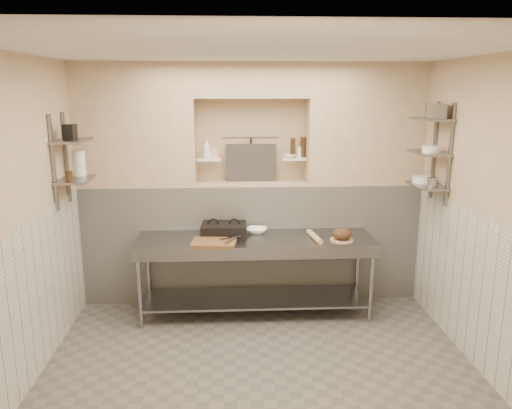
{
  "coord_description": "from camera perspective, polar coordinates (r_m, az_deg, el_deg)",
  "views": [
    {
      "loc": [
        -0.26,
        -4.07,
        2.52
      ],
      "look_at": [
        0.01,
        0.9,
        1.35
      ],
      "focal_mm": 35.0,
      "sensor_mm": 36.0,
      "label": 1
    }
  ],
  "objects": [
    {
      "name": "backwall_pillar_left",
      "position": [
        5.93,
        -13.58,
        8.81
      ],
      "size": [
        1.35,
        0.4,
        1.4
      ],
      "primitive_type": "cube",
      "color": "tan",
      "rests_on": "backwall_lower"
    },
    {
      "name": "wall_shelf_left_upper",
      "position": [
        5.38,
        -20.28,
        6.87
      ],
      "size": [
        0.3,
        0.5,
        0.03
      ],
      "primitive_type": "cube",
      "color": "slate",
      "rests_on": "wall_left"
    },
    {
      "name": "bowl_right_mid",
      "position": [
        5.53,
        19.38,
        6.01
      ],
      "size": [
        0.18,
        0.18,
        0.07
      ],
      "primitive_type": "cylinder",
      "color": "white",
      "rests_on": "wall_shelf_right_mid"
    },
    {
      "name": "cutting_board",
      "position": [
        5.29,
        -4.82,
        -4.41
      ],
      "size": [
        0.49,
        0.37,
        0.04
      ],
      "primitive_type": "cube",
      "rotation": [
        0.0,
        0.0,
        -0.11
      ],
      "color": "brown",
      "rests_on": "prep_table"
    },
    {
      "name": "wall_shelf_right_upper",
      "position": [
        5.54,
        19.45,
        9.18
      ],
      "size": [
        0.3,
        0.5,
        0.03
      ],
      "primitive_type": "cube",
      "color": "slate",
      "rests_on": "wall_right"
    },
    {
      "name": "wall_shelf_right_mid",
      "position": [
        5.57,
        19.17,
        5.59
      ],
      "size": [
        0.3,
        0.5,
        0.02
      ],
      "primitive_type": "cube",
      "color": "slate",
      "rests_on": "wall_right"
    },
    {
      "name": "wall_left",
      "position": [
        4.59,
        -25.97,
        -2.28
      ],
      "size": [
        0.1,
        3.9,
        2.8
      ],
      "primitive_type": "cube",
      "color": "tan",
      "rests_on": "ground"
    },
    {
      "name": "alcove_shelf_left",
      "position": [
        5.88,
        -5.41,
        5.16
      ],
      "size": [
        0.28,
        0.16,
        0.02
      ],
      "primitive_type": "cube",
      "color": "white",
      "rests_on": "backwall_lower"
    },
    {
      "name": "wainscot_left",
      "position": [
        4.78,
        -24.45,
        -10.39
      ],
      "size": [
        0.02,
        3.9,
        1.4
      ],
      "primitive_type": "cube",
      "color": "silver",
      "rests_on": "floor"
    },
    {
      "name": "wall_right",
      "position": [
        4.81,
        25.72,
        -1.58
      ],
      "size": [
        0.1,
        3.9,
        2.8
      ],
      "primitive_type": "cube",
      "color": "tan",
      "rests_on": "ground"
    },
    {
      "name": "jar_alcove",
      "position": [
        5.88,
        -4.75,
        5.93
      ],
      "size": [
        0.09,
        0.09,
        0.13
      ],
      "primitive_type": "cube",
      "color": "tan",
      "rests_on": "alcove_shelf_left"
    },
    {
      "name": "bowl_alcove",
      "position": [
        5.91,
        3.85,
        5.58
      ],
      "size": [
        0.19,
        0.19,
        0.05
      ],
      "primitive_type": "imported",
      "rotation": [
        0.0,
        0.0,
        0.27
      ],
      "color": "white",
      "rests_on": "alcove_shelf_right"
    },
    {
      "name": "shelf_rail_right_a",
      "position": [
        5.81,
        19.68,
        5.84
      ],
      "size": [
        0.03,
        0.03,
        1.05
      ],
      "primitive_type": "cube",
      "color": "slate",
      "rests_on": "wall_right"
    },
    {
      "name": "backwall_header",
      "position": [
        5.83,
        -0.54,
        14.02
      ],
      "size": [
        1.3,
        0.4,
        0.4
      ],
      "primitive_type": "cube",
      "color": "tan",
      "rests_on": "backwall_lower"
    },
    {
      "name": "condiment_b",
      "position": [
        5.91,
        4.23,
        6.47
      ],
      "size": [
        0.06,
        0.06,
        0.23
      ],
      "primitive_type": "cylinder",
      "color": "#321F10",
      "rests_on": "alcove_shelf_right"
    },
    {
      "name": "alcove_shelf_right",
      "position": [
        5.93,
        4.34,
        5.24
      ],
      "size": [
        0.28,
        0.16,
        0.02
      ],
      "primitive_type": "cube",
      "color": "white",
      "rests_on": "backwall_lower"
    },
    {
      "name": "tongs",
      "position": [
        5.28,
        -2.89,
        -4.01
      ],
      "size": [
        0.15,
        0.25,
        0.02
      ],
      "primitive_type": "cylinder",
      "rotation": [
        1.57,
        0.0,
        -0.49
      ],
      "color": "gray",
      "rests_on": "cutting_board"
    },
    {
      "name": "splash_panel",
      "position": [
        5.99,
        -0.56,
        4.78
      ],
      "size": [
        0.6,
        0.08,
        0.45
      ],
      "primitive_type": "cube",
      "rotation": [
        -0.14,
        0.0,
        0.0
      ],
      "color": "#383330",
      "rests_on": "alcove_sill"
    },
    {
      "name": "condiment_c",
      "position": [
        5.96,
        4.97,
        6.02
      ],
      "size": [
        0.08,
        0.08,
        0.13
      ],
      "primitive_type": "cylinder",
      "color": "white",
      "rests_on": "alcove_shelf_right"
    },
    {
      "name": "backwall_lower",
      "position": [
        6.1,
        -0.5,
        -4.12
      ],
      "size": [
        4.0,
        0.4,
        1.4
      ],
      "primitive_type": "cube",
      "color": "silver",
      "rests_on": "floor"
    },
    {
      "name": "wall_front",
      "position": [
        2.37,
        3.67,
        -15.04
      ],
      "size": [
        4.0,
        0.1,
        2.8
      ],
      "primitive_type": "cube",
      "color": "tan",
      "rests_on": "ground"
    },
    {
      "name": "panini_press",
      "position": [
        5.6,
        -3.68,
        -2.89
      ],
      "size": [
        0.51,
        0.39,
        0.14
      ],
      "rotation": [
        0.0,
        0.0,
        -0.05
      ],
      "color": "black",
      "rests_on": "prep_table"
    },
    {
      "name": "prep_table",
      "position": [
        5.59,
        -0.07,
        -6.41
      ],
      "size": [
        2.6,
        0.7,
        0.9
      ],
      "color": "gray",
      "rests_on": "floor"
    },
    {
      "name": "bread_board",
      "position": [
        5.5,
        9.76,
        -4.01
      ],
      "size": [
        0.25,
        0.25,
        0.01
      ],
      "primitive_type": "cylinder",
      "color": "tan",
      "rests_on": "prep_table"
    },
    {
      "name": "bottle_soap",
      "position": [
        5.83,
        -5.64,
        6.39
      ],
      "size": [
        0.11,
        0.11,
        0.24
      ],
      "primitive_type": "imported",
      "rotation": [
        0.0,
        0.0,
        -0.17
      ],
      "color": "white",
      "rests_on": "alcove_shelf_left"
    },
    {
      "name": "bowl_right",
      "position": [
        5.72,
        18.54,
        2.73
      ],
      "size": [
        0.22,
        0.22,
        0.07
      ],
      "primitive_type": "cylinder",
      "color": "white",
      "rests_on": "wall_shelf_right_lower"
    },
    {
      "name": "wainscot_right",
      "position": [
        4.99,
        24.3,
        -9.39
      ],
      "size": [
        0.02,
        3.9,
        1.4
      ],
      "primitive_type": "cube",
      "color": "silver",
      "rests_on": "floor"
    },
    {
      "name": "mixing_bowl",
      "position": [
        5.7,
        0.1,
        -2.98
      ],
      "size": [
        0.27,
        0.27,
        0.06
      ],
      "primitive_type": "imported",
      "rotation": [
        0.0,
        0.0,
        -0.18
      ],
      "color": "white",
      "rests_on": "prep_table"
    },
    {
      "name": "wall_shelf_right_lower",
      "position": [
        5.63,
        18.9,
        2.06
      ],
      "size": [
        0.3,
        0.5,
        0.02
      ],
      "primitive_type": "cube",
      "color": "slate",
      "rests_on": "wall_right"
    },
    {
      "name": "floor",
      "position": [
        4.82,
        0.5,
        -18.99
      ],
      "size": [
        4.0,
        3.9,
        0.1
      ],
      "primitive_type": "cube",
      "color": "#615B56",
      "rests_on": "ground"
    },
    {
      "name": "wall_shelf_left_lower",
      "position": [
        5.44,
        -19.95,
        2.69
      ],
      "size": [
        0.3,
        0.5,
        0.02
      ],
      "primitive_type": "cube",
      "color": "slate",
      "rests_on": "wall_left"
    },
    {
      "name": "ceiling",
      "position": [
        4.09,
        0.59,
        17.85
      ],
      "size": [
        4.0,
        3.9,
        0.1
      ],
      "primitive_type": "cube",
      "color": "silver",
      "rests_on": "ground"
    },
    {
      "name": "shelf_rail_left_a",
      "position": [
        5.64,
        -20.85,
        5.03
      ],
      "size": [
        0.03,
        0.03,
        0.95
      ],
      "primitive_type": "cube",
      "color": "slate",
      "rests_on": "wall_left"
    },
    {
      "name": "shelf_rail_right_b",
      "position": [
        5.44,
        21.27,
        5.26
      ],
      "size": [
        0.03,
        0.03,
        1.05
      ],
      "primitive_type": "cube",
      "color": "slate",
      "rests_on": "wall_right"
    },
    {
      "name": "backwall_pillar_right",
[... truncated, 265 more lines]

